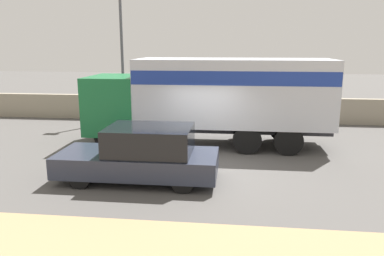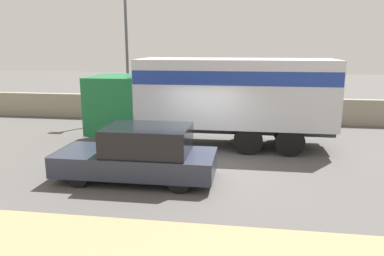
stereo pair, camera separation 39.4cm
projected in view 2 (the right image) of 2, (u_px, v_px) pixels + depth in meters
ground_plane at (198, 168)px, 11.64m from camera, size 80.00×80.00×0.00m
stone_wall_backdrop at (218, 109)px, 18.71m from camera, size 60.00×0.35×1.24m
street_lamp at (126, 39)px, 18.25m from camera, size 0.56×0.28×6.97m
box_truck at (215, 94)px, 13.93m from camera, size 9.02×2.49×3.26m
car_hatchback at (140, 154)px, 10.51m from camera, size 4.47×1.81×1.56m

